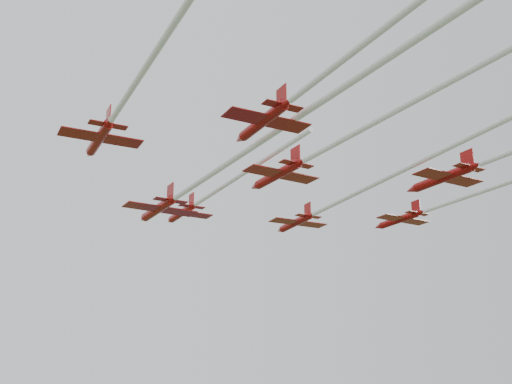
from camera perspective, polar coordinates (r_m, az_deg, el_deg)
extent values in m
cylinder|color=#9D0C0C|center=(102.26, -6.62, -1.86)|extent=(3.85, 8.64, 1.13)
cone|color=#9D0C0C|center=(107.02, -7.68, -2.55)|extent=(1.66, 2.11, 1.13)
cone|color=#9D0C0C|center=(97.83, -5.52, -1.15)|extent=(1.37, 1.50, 1.03)
ellipsoid|color=black|center=(104.21, -7.03, -1.92)|extent=(0.72, 1.06, 0.33)
cube|color=#9D0C0C|center=(101.46, -6.45, -1.88)|extent=(9.42, 5.41, 0.10)
cube|color=#9D0C0C|center=(98.70, -5.74, -1.29)|extent=(4.29, 2.48, 0.08)
cube|color=#9D0C0C|center=(99.21, -5.77, -0.70)|extent=(0.69, 1.79, 2.05)
cylinder|color=silver|center=(83.58, -1.06, 1.72)|extent=(10.73, 30.46, 0.62)
cylinder|color=#9D0C0C|center=(87.41, -8.71, -1.49)|extent=(4.39, 9.29, 1.22)
cone|color=#9D0C0C|center=(92.57, -10.02, -2.36)|extent=(1.83, 2.30, 1.22)
cone|color=#9D0C0C|center=(82.61, -7.33, -0.58)|extent=(1.50, 1.63, 1.11)
ellipsoid|color=black|center=(89.53, -9.22, -1.57)|extent=(0.80, 1.15, 0.36)
cube|color=#9D0C0C|center=(86.53, -8.50, -1.53)|extent=(10.17, 6.07, 0.11)
cube|color=#9D0C0C|center=(83.55, -7.61, -0.76)|extent=(4.63, 2.78, 0.09)
cube|color=#9D0C0C|center=(84.11, -7.64, -0.01)|extent=(0.79, 1.92, 2.22)
cylinder|color=silver|center=(60.58, 2.49, 5.87)|extent=(18.32, 48.58, 0.67)
cylinder|color=#9D0C0C|center=(97.09, 3.54, -2.73)|extent=(3.33, 8.37, 1.09)
cone|color=#9D0C0C|center=(101.41, 2.14, -3.42)|extent=(1.53, 2.01, 1.09)
cone|color=#9D0C0C|center=(93.10, 4.97, -2.02)|extent=(1.27, 1.41, 0.99)
ellipsoid|color=black|center=(98.86, 2.98, -2.78)|extent=(0.65, 1.02, 0.32)
cube|color=#9D0C0C|center=(96.36, 3.77, -2.76)|extent=(9.06, 4.83, 0.10)
cube|color=#9D0C0C|center=(93.87, 4.68, -2.17)|extent=(4.12, 2.21, 0.08)
cube|color=#9D0C0C|center=(94.34, 4.60, -1.56)|extent=(0.58, 1.74, 1.98)
cylinder|color=silver|center=(75.06, 13.96, 2.41)|extent=(12.89, 43.80, 0.59)
cylinder|color=#9D0C0C|center=(68.21, -13.75, 4.66)|extent=(3.24, 8.05, 1.04)
cone|color=#9D0C0C|center=(72.68, -14.61, 3.30)|extent=(1.48, 1.93, 1.04)
cone|color=#9D0C0C|center=(64.05, -12.83, 6.12)|extent=(1.23, 1.36, 0.95)
ellipsoid|color=black|center=(70.08, -14.07, 4.40)|extent=(0.63, 0.98, 0.30)
cube|color=#9D0C0C|center=(67.43, -13.62, 4.71)|extent=(8.72, 4.69, 0.09)
cube|color=#9D0C0C|center=(64.86, -13.02, 5.82)|extent=(3.97, 2.15, 0.08)
cube|color=#9D0C0C|center=(65.45, -13.00, 6.60)|extent=(0.56, 1.67, 1.90)
cylinder|color=#9D0C0C|center=(79.77, 1.93, 1.57)|extent=(4.37, 9.09, 1.20)
cone|color=#9D0C0C|center=(84.30, -0.11, 0.47)|extent=(1.81, 2.26, 1.20)
cone|color=#9D0C0C|center=(75.64, 4.06, 2.73)|extent=(1.48, 1.61, 1.09)
ellipsoid|color=black|center=(81.66, 1.11, 1.42)|extent=(0.79, 1.13, 0.35)
cube|color=#9D0C0C|center=(78.99, 2.26, 1.57)|extent=(9.97, 6.01, 0.11)
cube|color=#9D0C0C|center=(76.44, 3.62, 2.49)|extent=(4.54, 2.75, 0.09)
cube|color=#9D0C0C|center=(77.04, 3.52, 3.28)|extent=(0.79, 1.87, 2.18)
cylinder|color=silver|center=(57.75, 19.35, 10.63)|extent=(18.85, 48.89, 0.65)
cylinder|color=#9D0C0C|center=(92.79, 12.65, -2.39)|extent=(3.55, 7.56, 0.99)
cone|color=#9D0C0C|center=(96.14, 10.81, -3.06)|extent=(1.49, 1.87, 0.99)
cone|color=#9D0C0C|center=(89.75, 14.52, -1.72)|extent=(1.22, 1.33, 0.90)
ellipsoid|color=black|center=(94.17, 11.91, -2.44)|extent=(0.65, 0.94, 0.29)
cube|color=#9D0C0C|center=(92.22, 12.96, -2.42)|extent=(8.28, 4.92, 0.09)
cube|color=#9D0C0C|center=(90.33, 14.14, -1.85)|extent=(3.77, 2.25, 0.07)
cube|color=#9D0C0C|center=(90.73, 14.02, -1.28)|extent=(0.64, 1.56, 1.81)
cylinder|color=#9D0C0C|center=(59.33, 0.62, 6.31)|extent=(3.40, 7.82, 1.02)
cone|color=#9D0C0C|center=(63.22, -1.45, 4.73)|extent=(1.48, 1.90, 1.02)
cone|color=#9D0C0C|center=(55.79, 2.83, 7.99)|extent=(1.22, 1.34, 0.93)
ellipsoid|color=black|center=(60.97, -0.22, 5.99)|extent=(0.64, 0.96, 0.30)
cube|color=#9D0C0C|center=(58.64, 0.97, 6.37)|extent=(8.51, 4.80, 0.09)
cube|color=#9D0C0C|center=(56.47, 2.38, 7.65)|extent=(3.87, 2.20, 0.07)
cube|color=#9D0C0C|center=(57.06, 2.27, 8.50)|extent=(0.60, 1.62, 1.86)
cylinder|color=#9D0C0C|center=(77.07, 16.29, 1.23)|extent=(4.04, 8.38, 1.10)
cone|color=#9D0C0C|center=(80.47, 13.65, 0.19)|extent=(1.67, 2.08, 1.10)
cone|color=#9D0C0C|center=(74.05, 18.99, 2.29)|extent=(1.36, 1.48, 1.00)
ellipsoid|color=black|center=(78.49, 15.21, 1.09)|extent=(0.73, 1.04, 0.32)
cube|color=#9D0C0C|center=(76.48, 16.74, 1.22)|extent=(9.19, 5.55, 0.10)
cube|color=#9D0C0C|center=(74.63, 18.45, 2.07)|extent=(4.18, 2.54, 0.08)
cube|color=#9D0C0C|center=(75.12, 18.25, 2.82)|extent=(0.73, 1.73, 2.01)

